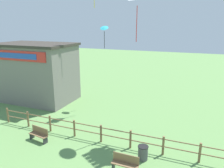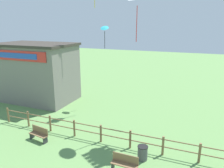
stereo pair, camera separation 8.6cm
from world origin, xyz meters
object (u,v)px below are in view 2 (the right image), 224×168
(park_bench_near_fence, at_px, (125,163))
(trash_bin, at_px, (143,153))
(park_bench_by_building, at_px, (39,134))
(kite_cyan_delta, at_px, (105,29))
(seaside_building, at_px, (37,72))

(park_bench_near_fence, xyz_separation_m, trash_bin, (0.62, 1.41, -0.07))
(park_bench_near_fence, height_order, trash_bin, park_bench_near_fence)
(park_bench_by_building, bearing_deg, kite_cyan_delta, 81.61)
(trash_bin, bearing_deg, seaside_building, 153.57)
(park_bench_near_fence, height_order, kite_cyan_delta, kite_cyan_delta)
(park_bench_by_building, xyz_separation_m, kite_cyan_delta, (1.23, 8.37, 6.74))
(trash_bin, distance_m, kite_cyan_delta, 11.94)
(park_bench_by_building, height_order, kite_cyan_delta, kite_cyan_delta)
(park_bench_near_fence, xyz_separation_m, park_bench_by_building, (-6.45, 0.91, 0.00))
(park_bench_by_building, bearing_deg, park_bench_near_fence, -8.07)
(park_bench_near_fence, height_order, park_bench_by_building, same)
(trash_bin, xyz_separation_m, kite_cyan_delta, (-5.83, 7.88, 6.81))
(park_bench_near_fence, xyz_separation_m, kite_cyan_delta, (-5.21, 9.29, 6.74))
(seaside_building, distance_m, trash_bin, 14.52)
(park_bench_near_fence, relative_size, trash_bin, 1.71)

